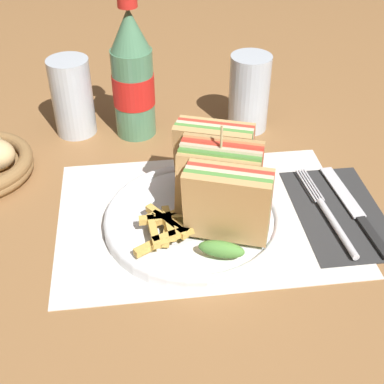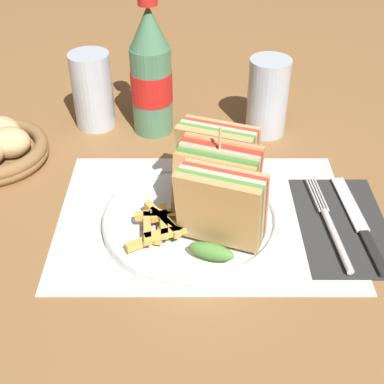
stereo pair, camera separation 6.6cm
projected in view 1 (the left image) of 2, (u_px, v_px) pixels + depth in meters
name	position (u px, v px, depth m)	size (l,w,h in m)	color
ground_plane	(194.00, 229.00, 0.70)	(4.00, 4.00, 0.00)	olive
placemat	(204.00, 216.00, 0.72)	(0.39, 0.28, 0.00)	silver
plate_main	(194.00, 219.00, 0.70)	(0.23, 0.23, 0.02)	white
club_sandwich	(220.00, 182.00, 0.67)	(0.12, 0.20, 0.13)	tan
fries_pile	(168.00, 225.00, 0.66)	(0.09, 0.08, 0.02)	gold
napkin	(339.00, 212.00, 0.72)	(0.11, 0.20, 0.00)	#2D2D2D
fork	(331.00, 218.00, 0.70)	(0.03, 0.19, 0.01)	silver
knife	(355.00, 210.00, 0.72)	(0.03, 0.19, 0.00)	black
coke_bottle_near	(133.00, 77.00, 0.83)	(0.07, 0.07, 0.23)	#4C7F5B
glass_near	(249.00, 93.00, 0.87)	(0.07, 0.07, 0.13)	silver
glass_far	(73.00, 101.00, 0.86)	(0.07, 0.07, 0.13)	silver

